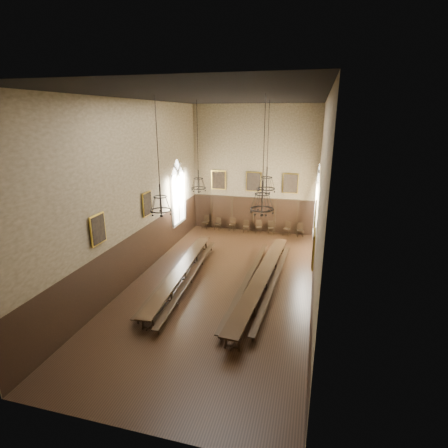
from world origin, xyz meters
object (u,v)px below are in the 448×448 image
at_px(chandelier_back_left, 198,182).
at_px(chandelier_back_right, 266,184).
at_px(table_right, 262,283).
at_px(bench_left_outer, 173,273).
at_px(chair_7, 300,232).
at_px(table_left, 182,275).
at_px(bench_right_outer, 274,284).
at_px(chair_0, 206,225).
at_px(chair_5, 271,230).
at_px(chandelier_front_right, 262,202).
at_px(chair_1, 218,226).
at_px(chandelier_front_left, 161,203).
at_px(chair_2, 232,227).
at_px(chair_6, 287,231).
at_px(chair_4, 259,229).
at_px(chair_3, 246,229).
at_px(bench_right_inner, 248,281).
at_px(bench_left_inner, 191,278).

relative_size(chandelier_back_left, chandelier_back_right, 1.00).
distance_m(table_right, chandelier_back_right, 5.33).
height_order(bench_left_outer, chair_7, chair_7).
xyz_separation_m(table_left, bench_left_outer, (-0.59, 0.33, -0.10)).
bearing_deg(bench_right_outer, chair_0, 126.57).
bearing_deg(chair_5, table_left, -124.78).
bearing_deg(chandelier_front_right, chair_1, 114.24).
bearing_deg(chandelier_front_left, table_left, 93.88).
height_order(chair_2, chandelier_back_right, chandelier_back_right).
xyz_separation_m(chandelier_back_right, chandelier_front_right, (0.57, -5.26, 0.25)).
relative_size(chair_6, chair_7, 1.03).
bearing_deg(chair_4, table_left, -115.36).
distance_m(bench_right_outer, chandelier_front_right, 5.36).
height_order(chair_0, chandelier_front_right, chandelier_front_right).
distance_m(chair_0, chair_3, 3.14).
bearing_deg(chair_3, chair_2, 164.56).
distance_m(table_left, bench_left_outer, 0.69).
xyz_separation_m(table_right, bench_right_inner, (-0.75, 0.29, -0.13)).
xyz_separation_m(bench_right_inner, chair_7, (2.14, 8.38, 0.01)).
xyz_separation_m(bench_right_outer, chair_1, (-5.22, 8.32, 0.00)).
distance_m(table_right, bench_right_outer, 0.66).
xyz_separation_m(bench_left_outer, chandelier_back_left, (0.78, 2.14, 4.50)).
bearing_deg(chandelier_back_right, chair_1, 127.73).
bearing_deg(chair_4, chair_5, -2.50).
distance_m(chair_0, chandelier_back_left, 7.89).
distance_m(table_left, chair_6, 9.87).
height_order(table_right, bench_left_outer, table_right).
bearing_deg(chair_0, chandelier_front_right, -50.91).
height_order(chair_0, chair_7, chair_0).
relative_size(chair_2, chandelier_front_right, 0.21).
distance_m(table_right, chair_6, 8.66).
relative_size(table_left, chair_7, 9.95).
relative_size(bench_right_inner, chandelier_front_right, 2.24).
xyz_separation_m(bench_left_inner, chair_2, (0.05, 8.85, -0.00)).
bearing_deg(bench_left_outer, bench_left_inner, -17.05).
relative_size(chandelier_front_left, chandelier_front_right, 1.06).
distance_m(bench_right_outer, chandelier_front_left, 6.95).
xyz_separation_m(chair_4, chair_6, (2.04, 0.01, 0.02)).
xyz_separation_m(bench_right_inner, chair_4, (-0.82, 8.36, 0.00)).
height_order(chair_2, chair_3, chair_2).
relative_size(bench_right_inner, chair_5, 10.94).
bearing_deg(bench_right_inner, chandelier_back_right, 82.18).
bearing_deg(table_right, chair_0, 123.03).
bearing_deg(chair_2, chair_1, -172.57).
relative_size(bench_left_inner, chandelier_front_left, 2.09).
height_order(bench_left_inner, chair_6, chair_6).
relative_size(chair_1, chair_4, 0.97).
bearing_deg(bench_right_inner, bench_left_inner, -172.68).
xyz_separation_m(table_right, chair_0, (-5.65, 8.69, -0.11)).
height_order(bench_left_inner, chair_7, chair_7).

